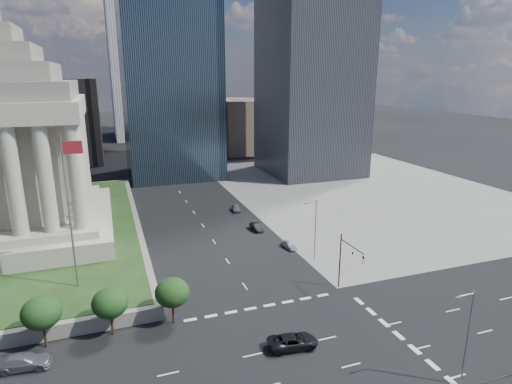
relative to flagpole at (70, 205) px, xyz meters
name	(u,v)px	position (x,y,z in m)	size (l,w,h in m)	color
ground	(166,171)	(21.83, 76.00, -13.11)	(500.00, 500.00, 0.00)	black
sidewalk_ne	(364,190)	(67.83, 36.00, -13.10)	(68.00, 90.00, 0.03)	slate
flagpole	(70,205)	(0.00, 0.00, 0.00)	(2.52, 0.24, 20.00)	slate
midrise_glass	(169,72)	(23.83, 71.00, 16.89)	(26.00, 26.00, 60.00)	black
building_filler_ne	(235,125)	(53.83, 106.00, -3.11)	(20.00, 30.00, 20.00)	brown
building_filler_nw	(63,120)	(-8.17, 106.00, 0.89)	(24.00, 30.00, 28.00)	brown
traffic_signal_ne	(347,257)	(34.33, -10.30, -7.86)	(0.30, 5.74, 8.00)	black
street_lamp_south	(467,334)	(35.16, -30.00, -7.45)	(2.13, 0.22, 10.00)	slate
street_lamp_north	(314,227)	(35.16, 1.00, -7.45)	(2.13, 0.22, 10.00)	slate
pickup_truck	(293,341)	(22.38, -19.24, -12.34)	(5.55, 2.56, 1.54)	black
suv_grey	(24,362)	(-4.88, -13.24, -12.33)	(5.40, 2.20, 1.57)	#54575C
parked_sedan_near	(289,245)	(33.33, 6.68, -12.50)	(3.59, 1.44, 1.22)	#9FA2A8
parked_sedan_mid	(256,227)	(31.01, 16.95, -12.44)	(4.08, 1.42, 1.34)	black
parked_sedan_far	(236,208)	(30.83, 29.89, -12.45)	(1.58, 3.92, 1.34)	slate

